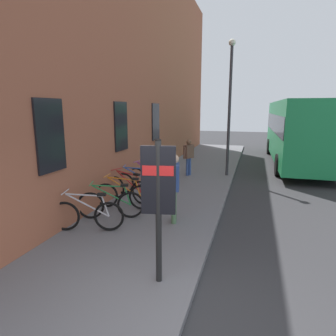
{
  "coord_description": "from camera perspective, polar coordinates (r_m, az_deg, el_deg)",
  "views": [
    {
      "loc": [
        -3.32,
        -0.79,
        2.98
      ],
      "look_at": [
        2.92,
        1.08,
        1.64
      ],
      "focal_mm": 31.03,
      "sensor_mm": 36.0,
      "label": 1
    }
  ],
  "objects": [
    {
      "name": "ground",
      "position": [
        9.79,
        17.2,
        -6.66
      ],
      "size": [
        60.0,
        60.0,
        0.0
      ],
      "primitive_type": "plane",
      "color": "#2D2D30"
    },
    {
      "name": "sidewalk_pavement",
      "position": [
        11.96,
        3.91,
        -2.54
      ],
      "size": [
        24.0,
        3.5,
        0.12
      ],
      "primitive_type": "cube",
      "color": "slate",
      "rests_on": "ground"
    },
    {
      "name": "station_facade",
      "position": [
        13.29,
        -3.96,
        20.17
      ],
      "size": [
        22.0,
        0.65,
        9.94
      ],
      "color": "#9E563D",
      "rests_on": "ground"
    },
    {
      "name": "bicycle_by_door",
      "position": [
        7.21,
        -15.58,
        -8.9
      ],
      "size": [
        0.63,
        1.72,
        0.97
      ],
      "color": "black",
      "rests_on": "sidewalk_pavement"
    },
    {
      "name": "bicycle_far_end",
      "position": [
        7.85,
        -11.13,
        -6.97
      ],
      "size": [
        0.71,
        1.69,
        0.97
      ],
      "color": "black",
      "rests_on": "sidewalk_pavement"
    },
    {
      "name": "bicycle_end_of_row",
      "position": [
        8.55,
        -8.7,
        -5.33
      ],
      "size": [
        0.48,
        1.77,
        0.97
      ],
      "color": "black",
      "rests_on": "sidewalk_pavement"
    },
    {
      "name": "bicycle_nearest_sign",
      "position": [
        9.21,
        -7.82,
        -4.07
      ],
      "size": [
        0.7,
        1.69,
        0.97
      ],
      "color": "black",
      "rests_on": "sidewalk_pavement"
    },
    {
      "name": "bicycle_under_window",
      "position": [
        9.93,
        -5.73,
        -2.85
      ],
      "size": [
        0.64,
        1.72,
        0.97
      ],
      "color": "black",
      "rests_on": "sidewalk_pavement"
    },
    {
      "name": "bicycle_beside_lamp",
      "position": [
        10.55,
        -3.8,
        -1.96
      ],
      "size": [
        0.52,
        1.75,
        0.97
      ],
      "color": "black",
      "rests_on": "sidewalk_pavement"
    },
    {
      "name": "transit_info_sign",
      "position": [
        4.62,
        -1.9,
        -4.28
      ],
      "size": [
        0.18,
        0.56,
        2.4
      ],
      "color": "black",
      "rests_on": "sidewalk_pavement"
    },
    {
      "name": "city_bus",
      "position": [
        17.18,
        24.24,
        7.06
      ],
      "size": [
        10.55,
        2.8,
        3.35
      ],
      "color": "#1E8C4C",
      "rests_on": "ground"
    },
    {
      "name": "pedestrian_near_bus",
      "position": [
        12.54,
        4.08,
        2.8
      ],
      "size": [
        0.53,
        0.42,
        1.55
      ],
      "color": "#334C8C",
      "rests_on": "sidewalk_pavement"
    },
    {
      "name": "pedestrian_crossing_street",
      "position": [
        7.26,
        1.2,
        -2.64
      ],
      "size": [
        0.65,
        0.36,
        1.76
      ],
      "color": "#4C724C",
      "rests_on": "sidewalk_pavement"
    },
    {
      "name": "street_lamp",
      "position": [
        12.67,
        12.07,
        13.3
      ],
      "size": [
        0.28,
        0.28,
        5.6
      ],
      "color": "#333338",
      "rests_on": "sidewalk_pavement"
    }
  ]
}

